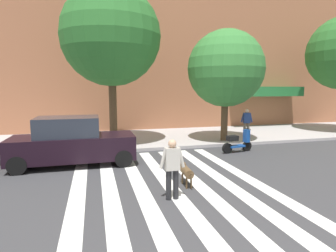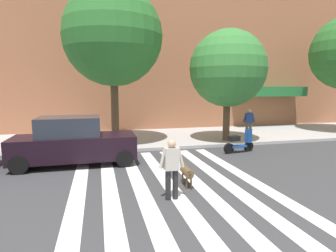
{
  "view_description": "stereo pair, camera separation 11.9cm",
  "coord_description": "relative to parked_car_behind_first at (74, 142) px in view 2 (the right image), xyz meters",
  "views": [
    {
      "loc": [
        -2.49,
        -1.22,
        2.97
      ],
      "look_at": [
        -0.38,
        6.59,
        1.87
      ],
      "focal_mm": 29.46,
      "sensor_mm": 36.0,
      "label": 1
    },
    {
      "loc": [
        -2.38,
        -1.25,
        2.97
      ],
      "look_at": [
        -0.38,
        6.59,
        1.87
      ],
      "focal_mm": 29.46,
      "sensor_mm": 36.0,
      "label": 2
    }
  ],
  "objects": [
    {
      "name": "apartment_block",
      "position": [
        9.53,
        14.77,
        10.29
      ],
      "size": [
        34.68,
        15.81,
        22.39
      ],
      "color": "#A26243",
      "rests_on": "ground_plane"
    },
    {
      "name": "parked_scooter",
      "position": [
        7.29,
        0.27,
        -0.42
      ],
      "size": [
        1.63,
        0.58,
        1.11
      ],
      "color": "black",
      "rests_on": "ground_plane"
    },
    {
      "name": "crosswalk_stripes",
      "position": [
        3.02,
        -4.15,
        -0.89
      ],
      "size": [
        5.85,
        10.85,
        0.01
      ],
      "color": "silver",
      "rests_on": "ground_plane"
    },
    {
      "name": "dog_on_leash",
      "position": [
        3.52,
        -3.34,
        -0.45
      ],
      "size": [
        0.29,
        1.06,
        0.65
      ],
      "color": "brown",
      "rests_on": "ground_plane"
    },
    {
      "name": "street_tree_middle",
      "position": [
        7.68,
        2.44,
        3.11
      ],
      "size": [
        4.06,
        4.06,
        5.9
      ],
      "color": "#4C3823",
      "rests_on": "sidewalk_far"
    },
    {
      "name": "parked_car_behind_first",
      "position": [
        0.0,
        0.0,
        0.0
      ],
      "size": [
        4.62,
        1.88,
        1.89
      ],
      "color": "black",
      "rests_on": "ground_plane"
    },
    {
      "name": "ground_plane",
      "position": [
        3.34,
        -4.15,
        -0.9
      ],
      "size": [
        160.0,
        160.0,
        0.0
      ],
      "primitive_type": "plane",
      "color": "#353538"
    },
    {
      "name": "street_tree_nearest",
      "position": [
        1.8,
        3.25,
        4.62
      ],
      "size": [
        4.94,
        4.94,
        7.86
      ],
      "color": "#4C3823",
      "rests_on": "sidewalk_far"
    },
    {
      "name": "sidewalk_far",
      "position": [
        3.34,
        4.57,
        -0.82
      ],
      "size": [
        80.0,
        6.0,
        0.15
      ],
      "primitive_type": "cube",
      "color": "#A7A1A0",
      "rests_on": "ground_plane"
    },
    {
      "name": "pedestrian_dog_walker",
      "position": [
        2.81,
        -4.26,
        0.03
      ],
      "size": [
        0.71,
        0.26,
        1.64
      ],
      "color": "black",
      "rests_on": "ground_plane"
    },
    {
      "name": "pedestrian_bystander",
      "position": [
        9.43,
        3.07,
        0.18
      ],
      "size": [
        0.7,
        0.32,
        1.64
      ],
      "color": "#6B6051",
      "rests_on": "sidewalk_far"
    }
  ]
}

